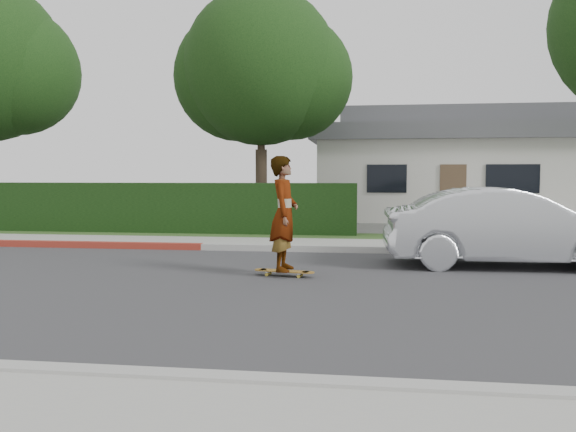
# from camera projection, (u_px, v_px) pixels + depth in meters

# --- Properties ---
(ground) EXTENTS (120.00, 120.00, 0.00)m
(ground) POSITION_uv_depth(u_px,v_px,m) (69.00, 283.00, 8.97)
(ground) COLOR slate
(ground) RESTS_ON ground
(road) EXTENTS (60.00, 8.00, 0.01)m
(road) POSITION_uv_depth(u_px,v_px,m) (69.00, 283.00, 8.97)
(road) COLOR #2D2D30
(road) RESTS_ON ground
(curb_far) EXTENTS (60.00, 0.20, 0.15)m
(curb_far) POSITION_uv_depth(u_px,v_px,m) (160.00, 246.00, 13.02)
(curb_far) COLOR #9E9E99
(curb_far) RESTS_ON ground
(sidewalk_far) EXTENTS (60.00, 1.60, 0.12)m
(sidewalk_far) POSITION_uv_depth(u_px,v_px,m) (173.00, 242.00, 13.91)
(sidewalk_far) COLOR gray
(sidewalk_far) RESTS_ON ground
(planting_strip) EXTENTS (60.00, 1.60, 0.10)m
(planting_strip) POSITION_uv_depth(u_px,v_px,m) (193.00, 236.00, 15.49)
(planting_strip) COLOR #2D4C1E
(planting_strip) RESTS_ON ground
(hedge) EXTENTS (15.00, 1.00, 1.50)m
(hedge) POSITION_uv_depth(u_px,v_px,m) (99.00, 208.00, 16.42)
(hedge) COLOR black
(hedge) RESTS_ON ground
(tree_center) EXTENTS (5.66, 4.84, 7.44)m
(tree_center) POSITION_uv_depth(u_px,v_px,m) (262.00, 73.00, 17.50)
(tree_center) COLOR #33261C
(tree_center) RESTS_ON ground
(house) EXTENTS (10.60, 8.60, 4.30)m
(house) POSITION_uv_depth(u_px,v_px,m) (443.00, 166.00, 23.58)
(house) COLOR beige
(house) RESTS_ON ground
(skateboard) EXTENTS (1.08, 0.40, 0.10)m
(skateboard) POSITION_uv_depth(u_px,v_px,m) (284.00, 271.00, 9.51)
(skateboard) COLOR #AE9530
(skateboard) RESTS_ON ground
(skateboarder) EXTENTS (0.48, 0.72, 1.94)m
(skateboarder) POSITION_uv_depth(u_px,v_px,m) (284.00, 214.00, 9.44)
(skateboarder) COLOR white
(skateboarder) RESTS_ON skateboard
(car_silver) EXTENTS (4.55, 1.68, 1.49)m
(car_silver) POSITION_uv_depth(u_px,v_px,m) (507.00, 228.00, 10.50)
(car_silver) COLOR silver
(car_silver) RESTS_ON ground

